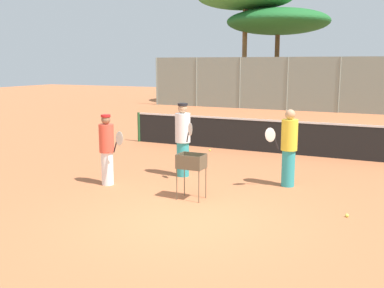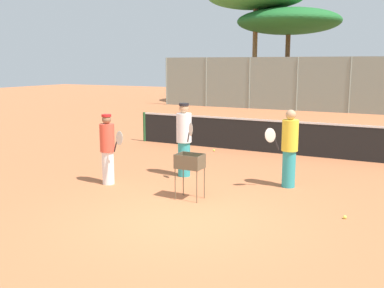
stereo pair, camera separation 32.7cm
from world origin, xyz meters
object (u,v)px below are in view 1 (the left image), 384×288
player_red_cap (183,139)px  player_yellow_shirt (107,149)px  ball_cart (191,165)px  parked_car (278,94)px  player_white_outfit (289,147)px  tennis_net (281,136)px

player_red_cap → player_yellow_shirt: (-1.24, -1.50, -0.10)m
ball_cart → parked_car: 23.89m
ball_cart → parked_car: (-4.27, 23.50, -0.08)m
player_white_outfit → player_yellow_shirt: size_ratio=1.08×
tennis_net → parked_car: size_ratio=2.54×
player_white_outfit → tennis_net: bearing=-126.3°
tennis_net → player_red_cap: bearing=-111.2°
player_white_outfit → ball_cart: 2.49m
player_red_cap → player_yellow_shirt: player_red_cap is taller
player_yellow_shirt → player_white_outfit: bearing=44.7°
player_red_cap → ball_cart: (1.03, -1.69, -0.22)m
tennis_net → player_yellow_shirt: (-2.76, -5.42, 0.31)m
tennis_net → player_red_cap: player_red_cap is taller
player_white_outfit → player_red_cap: 2.64m
player_white_outfit → player_red_cap: bearing=-48.8°
player_yellow_shirt → ball_cart: bearing=16.2°
parked_car → player_red_cap: bearing=-81.6°
tennis_net → player_white_outfit: (1.12, -3.72, 0.37)m
parked_car → ball_cart: bearing=-79.7°
player_yellow_shirt → ball_cart: size_ratio=1.72×
player_red_cap → ball_cart: player_red_cap is taller
tennis_net → player_red_cap: (-1.52, -3.92, 0.41)m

